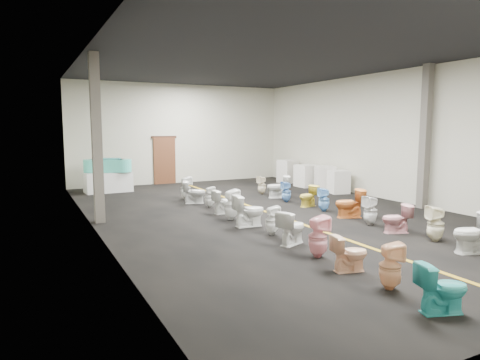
% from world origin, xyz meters
% --- Properties ---
extents(floor, '(16.00, 16.00, 0.00)m').
position_xyz_m(floor, '(0.00, 0.00, 0.00)').
color(floor, black).
rests_on(floor, ground).
extents(ceiling, '(16.00, 16.00, 0.00)m').
position_xyz_m(ceiling, '(0.00, 0.00, 4.50)').
color(ceiling, black).
rests_on(ceiling, ground).
extents(wall_back, '(10.00, 0.00, 10.00)m').
position_xyz_m(wall_back, '(0.00, 8.00, 2.25)').
color(wall_back, '#BCBAA1').
rests_on(wall_back, ground).
extents(wall_left, '(0.00, 16.00, 16.00)m').
position_xyz_m(wall_left, '(-5.00, 0.00, 2.25)').
color(wall_left, '#BCBAA1').
rests_on(wall_left, ground).
extents(wall_right, '(0.00, 16.00, 16.00)m').
position_xyz_m(wall_right, '(5.00, 0.00, 2.25)').
color(wall_right, '#BCBAA1').
rests_on(wall_right, ground).
extents(aisle_stripe, '(0.12, 15.60, 0.01)m').
position_xyz_m(aisle_stripe, '(0.00, 0.00, 0.00)').
color(aisle_stripe, '#977216').
rests_on(aisle_stripe, floor).
extents(back_door, '(1.00, 0.10, 2.10)m').
position_xyz_m(back_door, '(-0.80, 7.94, 1.05)').
color(back_door, '#562D19').
rests_on(back_door, floor).
extents(door_frame, '(1.15, 0.08, 0.10)m').
position_xyz_m(door_frame, '(-0.80, 7.95, 2.12)').
color(door_frame, '#331C11').
rests_on(door_frame, back_door).
extents(column_left, '(0.25, 0.25, 4.50)m').
position_xyz_m(column_left, '(-4.75, 1.00, 2.25)').
color(column_left, '#59544C').
rests_on(column_left, floor).
extents(column_right, '(0.25, 0.25, 4.50)m').
position_xyz_m(column_right, '(4.75, -1.50, 2.25)').
color(column_right, '#59544C').
rests_on(column_right, floor).
extents(display_table, '(1.82, 0.99, 0.79)m').
position_xyz_m(display_table, '(-3.56, 6.53, 0.39)').
color(display_table, white).
rests_on(display_table, floor).
extents(bathtub, '(1.78, 1.10, 0.55)m').
position_xyz_m(bathtub, '(-3.56, 6.53, 1.07)').
color(bathtub, '#46CBB6').
rests_on(bathtub, display_table).
extents(appliance_crate_a, '(0.84, 0.84, 0.89)m').
position_xyz_m(appliance_crate_a, '(4.40, 2.13, 0.44)').
color(appliance_crate_a, silver).
rests_on(appliance_crate_a, floor).
extents(appliance_crate_b, '(0.95, 0.95, 1.00)m').
position_xyz_m(appliance_crate_b, '(4.40, 2.97, 0.50)').
color(appliance_crate_b, silver).
rests_on(appliance_crate_b, floor).
extents(appliance_crate_c, '(0.85, 0.85, 0.95)m').
position_xyz_m(appliance_crate_c, '(4.40, 4.21, 0.47)').
color(appliance_crate_c, silver).
rests_on(appliance_crate_c, floor).
extents(appliance_crate_d, '(0.84, 0.84, 1.06)m').
position_xyz_m(appliance_crate_d, '(4.40, 5.72, 0.53)').
color(appliance_crate_d, silver).
rests_on(appliance_crate_d, floor).
extents(toilet_left_0, '(0.79, 0.59, 0.71)m').
position_xyz_m(toilet_left_0, '(-1.45, -7.06, 0.36)').
color(toilet_left_0, teal).
rests_on(toilet_left_0, floor).
extents(toilet_left_1, '(0.46, 0.45, 0.76)m').
position_xyz_m(toilet_left_1, '(-1.43, -6.10, 0.38)').
color(toilet_left_1, '#F7BD8E').
rests_on(toilet_left_1, floor).
extents(toilet_left_2, '(0.72, 0.51, 0.66)m').
position_xyz_m(toilet_left_2, '(-1.42, -5.14, 0.33)').
color(toilet_left_2, '#FEC59F').
rests_on(toilet_left_2, floor).
extents(toilet_left_3, '(0.40, 0.39, 0.84)m').
position_xyz_m(toilet_left_3, '(-1.41, -4.21, 0.42)').
color(toilet_left_3, '#F1A8B0').
rests_on(toilet_left_3, floor).
extents(toilet_left_4, '(0.84, 0.68, 0.75)m').
position_xyz_m(toilet_left_4, '(-1.34, -3.18, 0.38)').
color(toilet_left_4, white).
rests_on(toilet_left_4, floor).
extents(toilet_left_5, '(0.37, 0.37, 0.70)m').
position_xyz_m(toilet_left_5, '(-1.29, -2.28, 0.35)').
color(toilet_left_5, white).
rests_on(toilet_left_5, floor).
extents(toilet_left_6, '(0.84, 0.52, 0.83)m').
position_xyz_m(toilet_left_6, '(-1.37, -1.25, 0.42)').
color(toilet_left_6, white).
rests_on(toilet_left_6, floor).
extents(toilet_left_7, '(0.42, 0.42, 0.86)m').
position_xyz_m(toilet_left_7, '(-1.44, -0.34, 0.43)').
color(toilet_left_7, white).
rests_on(toilet_left_7, floor).
extents(toilet_left_8, '(0.71, 0.42, 0.71)m').
position_xyz_m(toilet_left_8, '(-1.25, 0.55, 0.36)').
color(toilet_left_8, white).
rests_on(toilet_left_8, floor).
extents(toilet_left_9, '(0.36, 0.36, 0.68)m').
position_xyz_m(toilet_left_9, '(-1.27, 1.60, 0.34)').
color(toilet_left_9, silver).
rests_on(toilet_left_9, floor).
extents(toilet_left_10, '(0.85, 0.67, 0.77)m').
position_xyz_m(toilet_left_10, '(-1.43, 2.55, 0.38)').
color(toilet_left_10, silver).
rests_on(toilet_left_10, floor).
extents(toilet_left_11, '(0.42, 0.41, 0.82)m').
position_xyz_m(toilet_left_11, '(-1.40, 3.46, 0.41)').
color(toilet_left_11, white).
rests_on(toilet_left_11, floor).
extents(toilet_right_1, '(0.92, 0.69, 0.84)m').
position_xyz_m(toilet_right_1, '(1.58, -5.42, 0.42)').
color(toilet_right_1, silver).
rests_on(toilet_right_1, floor).
extents(toilet_right_2, '(0.48, 0.48, 0.82)m').
position_xyz_m(toilet_right_2, '(1.68, -4.46, 0.41)').
color(toilet_right_2, '#F5EDCA').
rests_on(toilet_right_2, floor).
extents(toilet_right_3, '(0.79, 0.62, 0.70)m').
position_xyz_m(toilet_right_3, '(1.50, -3.49, 0.35)').
color(toilet_right_3, '#D59097').
rests_on(toilet_right_3, floor).
extents(toilet_right_4, '(0.36, 0.35, 0.78)m').
position_xyz_m(toilet_right_4, '(1.54, -2.57, 0.39)').
color(toilet_right_4, silver).
rests_on(toilet_right_4, floor).
extents(toilet_right_5, '(0.92, 0.71, 0.82)m').
position_xyz_m(toilet_right_5, '(1.68, -1.60, 0.41)').
color(toilet_right_5, orange).
rests_on(toilet_right_5, floor).
extents(toilet_right_6, '(0.42, 0.42, 0.73)m').
position_xyz_m(toilet_right_6, '(1.61, -0.54, 0.37)').
color(toilet_right_6, '#7DBCF4').
rests_on(toilet_right_6, floor).
extents(toilet_right_7, '(0.73, 0.50, 0.68)m').
position_xyz_m(toilet_right_7, '(1.66, 0.33, 0.34)').
color(toilet_right_7, yellow).
rests_on(toilet_right_7, floor).
extents(toilet_right_8, '(0.37, 0.36, 0.72)m').
position_xyz_m(toilet_right_8, '(1.49, 1.37, 0.36)').
color(toilet_right_8, '#6DA4E0').
rests_on(toilet_right_8, floor).
extents(toilet_right_9, '(0.92, 0.71, 0.82)m').
position_xyz_m(toilet_right_9, '(1.69, 2.22, 0.41)').
color(toilet_right_9, silver).
rests_on(toilet_right_9, floor).
extents(toilet_right_10, '(0.36, 0.36, 0.70)m').
position_xyz_m(toilet_right_10, '(1.61, 3.26, 0.35)').
color(toilet_right_10, '#F2E6C6').
rests_on(toilet_right_10, floor).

